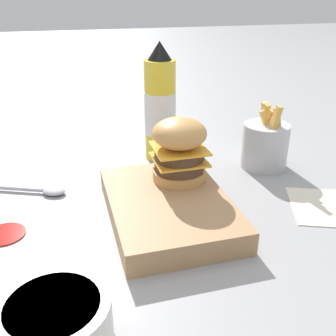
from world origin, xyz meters
TOP-DOWN VIEW (x-y plane):
  - ground_plane at (0.00, 0.00)m, footprint 6.00×6.00m
  - serving_board at (0.02, 0.04)m, footprint 0.26×0.18m
  - burger at (-0.04, 0.07)m, footprint 0.09×0.09m
  - ketchup_bottle at (-0.22, 0.09)m, footprint 0.07×0.07m
  - fries_basket at (-0.12, 0.28)m, footprint 0.09×0.09m
  - side_bowl at (0.23, -0.14)m, footprint 0.12×0.12m
  - spoon at (-0.12, -0.16)m, footprint 0.08×0.15m
  - ketchup_puddle at (-0.00, -0.21)m, footprint 0.06×0.06m
  - parchment_square at (0.06, 0.31)m, footprint 0.16×0.16m

SIDE VIEW (x-z plane):
  - ground_plane at x=0.00m, z-range 0.00..0.00m
  - parchment_square at x=0.06m, z-range 0.00..0.00m
  - ketchup_puddle at x=0.00m, z-range 0.00..0.00m
  - spoon at x=-0.12m, z-range 0.00..0.01m
  - serving_board at x=0.02m, z-range 0.00..0.04m
  - side_bowl at x=0.23m, z-range 0.00..0.06m
  - fries_basket at x=-0.12m, z-range -0.02..0.12m
  - burger at x=-0.04m, z-range 0.04..0.15m
  - ketchup_bottle at x=-0.22m, z-range -0.01..0.23m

